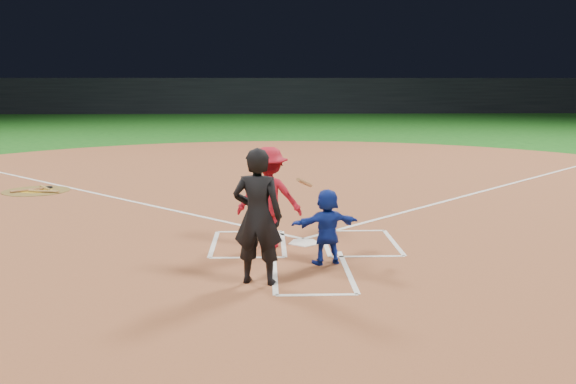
{
  "coord_description": "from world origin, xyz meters",
  "views": [
    {
      "loc": [
        -0.68,
        -10.97,
        2.81
      ],
      "look_at": [
        -0.3,
        -0.4,
        1.0
      ],
      "focal_mm": 40.0,
      "sensor_mm": 36.0,
      "label": 1
    }
  ],
  "objects_px": {
    "batter_at_plate": "(269,197)",
    "on_deck_circle": "(36,191)",
    "home_plate": "(304,243)",
    "umpire": "(258,216)",
    "catcher": "(327,226)"
  },
  "relations": [
    {
      "from": "batter_at_plate",
      "to": "on_deck_circle",
      "type": "bearing_deg",
      "value": 135.5
    },
    {
      "from": "home_plate",
      "to": "umpire",
      "type": "distance_m",
      "value": 2.56
    },
    {
      "from": "catcher",
      "to": "on_deck_circle",
      "type": "bearing_deg",
      "value": -60.84
    },
    {
      "from": "home_plate",
      "to": "on_deck_circle",
      "type": "xyz_separation_m",
      "value": [
        -6.66,
        5.74,
        -0.0
      ]
    },
    {
      "from": "catcher",
      "to": "umpire",
      "type": "xyz_separation_m",
      "value": [
        -1.06,
        -0.96,
        0.37
      ]
    },
    {
      "from": "on_deck_circle",
      "to": "catcher",
      "type": "height_order",
      "value": "catcher"
    },
    {
      "from": "catcher",
      "to": "umpire",
      "type": "relative_size",
      "value": 0.62
    },
    {
      "from": "home_plate",
      "to": "catcher",
      "type": "xyz_separation_m",
      "value": [
        0.28,
        -1.28,
        0.59
      ]
    },
    {
      "from": "home_plate",
      "to": "catcher",
      "type": "relative_size",
      "value": 0.51
    },
    {
      "from": "umpire",
      "to": "batter_at_plate",
      "type": "height_order",
      "value": "umpire"
    },
    {
      "from": "catcher",
      "to": "batter_at_plate",
      "type": "xyz_separation_m",
      "value": [
        -0.89,
        1.08,
        0.27
      ]
    },
    {
      "from": "home_plate",
      "to": "batter_at_plate",
      "type": "relative_size",
      "value": 0.35
    },
    {
      "from": "on_deck_circle",
      "to": "catcher",
      "type": "xyz_separation_m",
      "value": [
        6.94,
        -7.02,
        0.59
      ]
    },
    {
      "from": "home_plate",
      "to": "catcher",
      "type": "bearing_deg",
      "value": 102.16
    },
    {
      "from": "umpire",
      "to": "catcher",
      "type": "bearing_deg",
      "value": -125.0
    }
  ]
}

